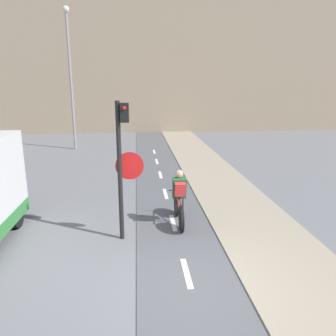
% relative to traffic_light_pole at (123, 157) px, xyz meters
% --- Properties ---
extents(ground_plane, '(120.00, 120.00, 0.00)m').
position_rel_traffic_light_pole_xyz_m(ground_plane, '(1.28, -2.23, -2.08)').
color(ground_plane, slate).
extents(bike_lane, '(2.02, 60.00, 0.02)m').
position_rel_traffic_light_pole_xyz_m(bike_lane, '(1.28, -2.22, -2.07)').
color(bike_lane, '#56565B').
rests_on(bike_lane, ground_plane).
extents(sidewalk_strip, '(2.40, 60.00, 0.05)m').
position_rel_traffic_light_pole_xyz_m(sidewalk_strip, '(3.49, -2.23, -2.06)').
color(sidewalk_strip, gray).
rests_on(sidewalk_strip, ground_plane).
extents(building_row_background, '(60.00, 5.20, 11.68)m').
position_rel_traffic_light_pole_xyz_m(building_row_background, '(1.28, 21.22, 3.77)').
color(building_row_background, gray).
rests_on(building_row_background, ground_plane).
extents(traffic_light_pole, '(0.67, 0.25, 3.38)m').
position_rel_traffic_light_pole_xyz_m(traffic_light_pole, '(0.00, 0.00, 0.00)').
color(traffic_light_pole, black).
rests_on(traffic_light_pole, ground_plane).
extents(street_lamp_far, '(0.36, 0.36, 7.88)m').
position_rel_traffic_light_pole_xyz_m(street_lamp_far, '(-3.35, 12.15, 2.65)').
color(street_lamp_far, gray).
rests_on(street_lamp_far, ground_plane).
extents(cyclist_near, '(0.46, 1.79, 1.54)m').
position_rel_traffic_light_pole_xyz_m(cyclist_near, '(1.44, 0.74, -1.36)').
color(cyclist_near, black).
rests_on(cyclist_near, ground_plane).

